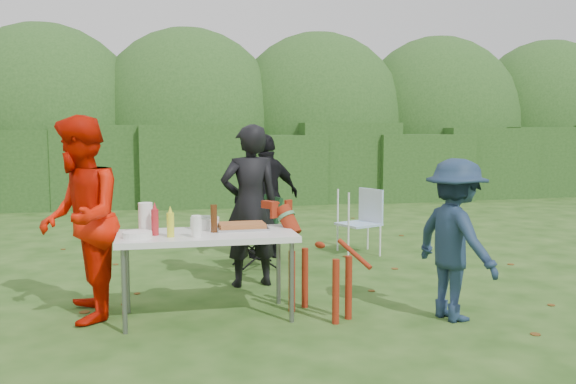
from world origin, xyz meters
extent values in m
plane|color=#1E4211|center=(0.00, 0.00, 0.00)|extent=(80.00, 80.00, 0.00)
cube|color=#23471C|center=(0.00, 8.00, 0.85)|extent=(22.00, 1.40, 1.70)
ellipsoid|color=#3D6628|center=(0.00, 9.60, 1.60)|extent=(20.00, 2.60, 3.20)
cube|color=silver|center=(-0.38, 0.06, 0.71)|extent=(1.50, 0.70, 0.05)
cylinder|color=slate|center=(-1.06, -0.22, 0.34)|extent=(0.04, 0.04, 0.69)
cylinder|color=slate|center=(0.30, -0.22, 0.34)|extent=(0.04, 0.04, 0.69)
cylinder|color=slate|center=(-1.06, 0.34, 0.34)|extent=(0.04, 0.04, 0.69)
cylinder|color=slate|center=(0.30, 0.34, 0.34)|extent=(0.04, 0.04, 0.69)
imported|color=black|center=(0.15, 1.06, 0.83)|extent=(0.65, 0.46, 1.67)
imported|color=red|center=(-1.43, 0.24, 0.87)|extent=(0.74, 0.91, 1.74)
imported|color=black|center=(0.56, 2.34, 0.78)|extent=(0.99, 0.71, 1.56)
imported|color=#1A2C45|center=(1.69, -0.42, 0.69)|extent=(0.72, 0.99, 1.38)
cube|color=#B7B7BA|center=(-0.06, 0.19, 0.75)|extent=(0.45, 0.30, 0.02)
cube|color=#A55E2F|center=(-0.06, 0.19, 0.78)|extent=(0.40, 0.26, 0.04)
cylinder|color=yellow|center=(-0.68, -0.06, 0.84)|extent=(0.06, 0.06, 0.20)
cylinder|color=#B32129|center=(-0.81, 0.04, 0.85)|extent=(0.06, 0.06, 0.22)
cylinder|color=#47230F|center=(-0.31, 0.08, 0.86)|extent=(0.06, 0.06, 0.24)
cylinder|color=white|center=(-0.88, 0.17, 0.87)|extent=(0.12, 0.12, 0.26)
cylinder|color=white|center=(-0.48, -0.13, 0.83)|extent=(0.08, 0.08, 0.18)
cylinder|color=silver|center=(-0.37, 0.31, 0.79)|extent=(0.26, 0.26, 0.10)
cylinder|color=white|center=(-0.95, -0.04, 0.77)|extent=(0.24, 0.24, 0.05)
camera|label=1|loc=(-0.79, -5.09, 1.63)|focal=38.00mm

